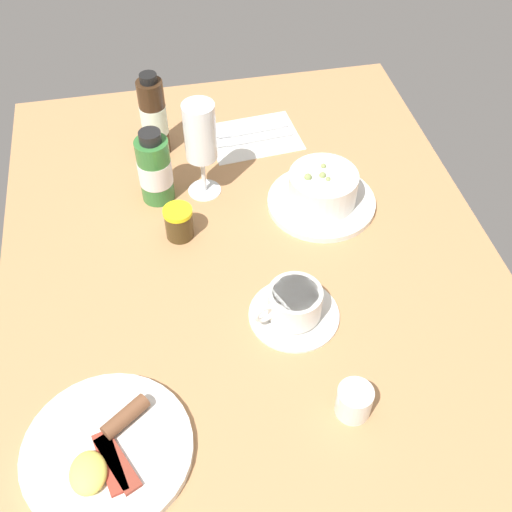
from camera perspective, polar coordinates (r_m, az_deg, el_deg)
ground_plane at (r=108.80cm, az=-0.45°, el=-0.72°), size 110.00×84.00×3.00cm
porridge_bowl at (r=115.37cm, az=6.02°, el=5.87°), size 19.86×19.86×7.98cm
cutlery_setting at (r=132.35cm, az=-0.39°, el=10.74°), size 15.24×19.33×0.90cm
coffee_cup at (r=97.96cm, az=3.47°, el=-4.48°), size 14.32×14.32×5.88cm
creamer_jug at (r=89.77cm, az=8.80°, el=-12.83°), size 5.00×5.94×5.55cm
wine_glass at (r=112.23cm, az=-5.06°, el=10.74°), size 6.18×6.18×19.11cm
jam_jar at (r=110.08cm, az=-6.99°, el=3.02°), size 5.09×5.09×6.09cm
sauce_bottle_brown at (r=125.89cm, az=-9.23°, el=12.29°), size 5.12×5.12×17.34cm
sauce_bottle_green at (r=115.73cm, az=-9.13°, el=7.76°), size 6.14×6.14×14.71cm
breakfast_plate at (r=89.44cm, az=-13.32°, el=-16.78°), size 22.84×22.84×3.70cm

